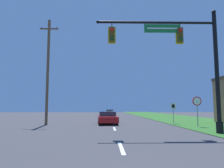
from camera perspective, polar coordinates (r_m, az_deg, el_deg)
grass_verge_right at (r=34.77m, az=17.47°, el=-8.58°), size 10.00×110.00×0.04m
road_center_line at (r=24.98m, az=0.01°, el=-9.91°), size 0.16×34.80×0.01m
signal_mast at (r=14.81m, az=19.19°, el=6.52°), size 7.91×0.47×7.93m
car_ahead at (r=22.03m, az=-1.22°, el=-8.84°), size 2.09×4.58×1.19m
far_car at (r=52.81m, az=-0.63°, el=-7.34°), size 1.82×4.48×1.19m
stop_sign at (r=19.84m, az=21.33°, el=-5.06°), size 0.76×0.07×2.50m
route_sign_post at (r=22.62m, az=15.69°, el=-6.20°), size 0.55×0.06×2.03m
utility_pole_near at (r=22.11m, az=-16.43°, el=3.67°), size 1.80×0.26×10.30m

